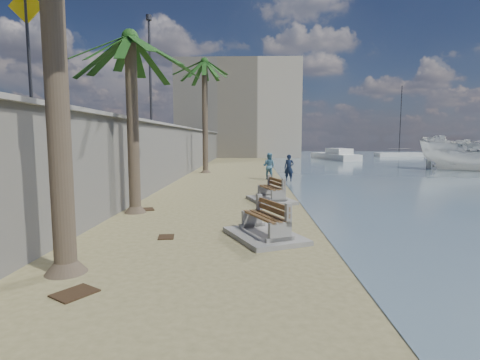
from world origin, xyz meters
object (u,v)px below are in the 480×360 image
object	(u,v)px
person_a	(289,166)
yacht_near	(462,160)
person_b	(269,165)
palm_back	(204,63)
sailboat_west	(399,154)
palm_mid	(130,40)
bench_near	(265,223)
yacht_far	(335,157)
bench_far	(271,192)

from	to	relation	value
person_a	yacht_near	bearing A→B (deg)	61.48
person_a	person_b	world-z (taller)	person_a
palm_back	sailboat_west	distance (m)	39.62
palm_mid	person_b	bearing A→B (deg)	64.52
person_b	palm_back	bearing A→B (deg)	-19.74
bench_near	person_b	xyz separation A→B (m)	(0.83, 15.00, 0.56)
person_a	yacht_near	xyz separation A→B (m)	(20.92, 17.98, -0.64)
palm_mid	sailboat_west	world-z (taller)	sailboat_west
person_b	yacht_far	distance (m)	26.14
bench_far	palm_back	xyz separation A→B (m)	(-4.53, 13.66, 8.14)
palm_mid	sailboat_west	bearing A→B (deg)	58.79
bench_far	person_b	xyz separation A→B (m)	(0.34, 8.92, 0.56)
palm_back	yacht_near	bearing A→B (deg)	24.22
bench_near	person_b	distance (m)	15.03
palm_back	yacht_far	bearing A→B (deg)	53.10
palm_back	sailboat_west	size ratio (longest dim) A/B	0.89
palm_back	sailboat_west	world-z (taller)	sailboat_west
person_a	sailboat_west	size ratio (longest dim) A/B	0.18
palm_mid	yacht_near	size ratio (longest dim) A/B	0.60
bench_near	person_b	bearing A→B (deg)	86.83
bench_near	person_a	xyz separation A→B (m)	(2.06, 13.91, 0.56)
palm_mid	yacht_far	size ratio (longest dim) A/B	0.79
palm_back	yacht_far	xyz separation A→B (m)	(14.63, 19.49, -8.22)
sailboat_west	bench_far	bearing A→B (deg)	-117.51
palm_back	person_b	distance (m)	10.18
palm_back	person_b	size ratio (longest dim) A/B	4.87
bench_far	palm_back	bearing A→B (deg)	108.33
bench_far	yacht_far	xyz separation A→B (m)	(10.11, 33.15, -0.08)
bench_far	yacht_near	xyz separation A→B (m)	(22.48, 25.81, -0.08)
palm_back	bench_far	bearing A→B (deg)	-71.67
palm_back	sailboat_west	bearing A→B (deg)	47.04
bench_far	yacht_near	size ratio (longest dim) A/B	0.23
person_a	yacht_near	distance (m)	27.59
palm_mid	palm_back	world-z (taller)	palm_back
person_b	sailboat_west	world-z (taller)	sailboat_west
person_a	sailboat_west	distance (m)	39.78
bench_far	sailboat_west	distance (m)	47.38
person_b	bench_near	bearing A→B (deg)	111.38
palm_mid	sailboat_west	size ratio (longest dim) A/B	0.67
bench_far	person_b	distance (m)	8.94
bench_far	yacht_near	distance (m)	34.23
yacht_far	palm_back	bearing A→B (deg)	127.56
palm_mid	yacht_near	bearing A→B (deg)	45.81
palm_mid	person_a	size ratio (longest dim) A/B	3.63
bench_near	sailboat_west	size ratio (longest dim) A/B	0.26
yacht_near	yacht_far	size ratio (longest dim) A/B	1.33
yacht_near	bench_near	bearing A→B (deg)	173.13
person_a	palm_back	bearing A→B (deg)	157.03
palm_mid	person_a	bearing A→B (deg)	57.23
yacht_far	palm_mid	bearing A→B (deg)	141.34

